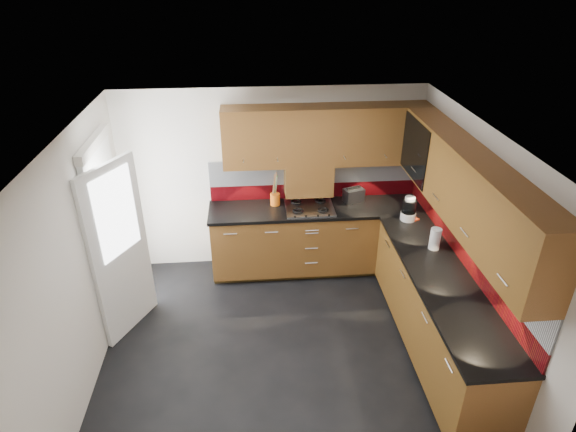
{
  "coord_description": "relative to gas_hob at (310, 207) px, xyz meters",
  "views": [
    {
      "loc": [
        -0.28,
        -3.86,
        3.75
      ],
      "look_at": [
        0.11,
        0.65,
        1.29
      ],
      "focal_mm": 30.0,
      "sensor_mm": 36.0,
      "label": 1
    }
  ],
  "objects": [
    {
      "name": "room",
      "position": [
        -0.45,
        -1.47,
        0.54
      ],
      "size": [
        4.0,
        3.8,
        2.64
      ],
      "color": "black"
    },
    {
      "name": "base_cabinets",
      "position": [
        0.62,
        -0.75,
        -0.52
      ],
      "size": [
        2.7,
        3.2,
        0.95
      ],
      "color": "#5E3015",
      "rests_on": "room"
    },
    {
      "name": "countertop",
      "position": [
        0.6,
        -0.77,
        -0.04
      ],
      "size": [
        2.72,
        3.22,
        0.04
      ],
      "color": "black",
      "rests_on": "base_cabinets"
    },
    {
      "name": "backsplash",
      "position": [
        0.83,
        -0.54,
        0.25
      ],
      "size": [
        2.7,
        3.2,
        0.54
      ],
      "color": "maroon",
      "rests_on": "countertop"
    },
    {
      "name": "upper_cabinets",
      "position": [
        0.78,
        -0.69,
        0.88
      ],
      "size": [
        2.5,
        3.2,
        0.72
      ],
      "color": "#5E3015",
      "rests_on": "room"
    },
    {
      "name": "extractor_hood",
      "position": [
        0.0,
        0.17,
        0.32
      ],
      "size": [
        0.6,
        0.33,
        0.4
      ],
      "primitive_type": "cube",
      "color": "#5E3015",
      "rests_on": "room"
    },
    {
      "name": "glass_cabinet",
      "position": [
        1.26,
        -0.4,
        0.91
      ],
      "size": [
        0.32,
        0.8,
        0.66
      ],
      "color": "black",
      "rests_on": "room"
    },
    {
      "name": "back_door",
      "position": [
        -2.23,
        -0.72,
        0.08
      ],
      "size": [
        0.42,
        1.19,
        2.04
      ],
      "color": "white",
      "rests_on": "room"
    },
    {
      "name": "gas_hob",
      "position": [
        0.0,
        0.0,
        0.0
      ],
      "size": [
        0.61,
        0.53,
        0.05
      ],
      "color": "silver",
      "rests_on": "countertop"
    },
    {
      "name": "utensil_pot",
      "position": [
        -0.43,
        0.14,
        0.08
      ],
      "size": [
        0.12,
        0.12,
        0.44
      ],
      "color": "orange",
      "rests_on": "countertop"
    },
    {
      "name": "toaster",
      "position": [
        0.59,
        0.16,
        0.07
      ],
      "size": [
        0.29,
        0.23,
        0.18
      ],
      "color": "silver",
      "rests_on": "countertop"
    },
    {
      "name": "food_processor",
      "position": [
        1.14,
        -0.39,
        0.12
      ],
      "size": [
        0.18,
        0.18,
        0.3
      ],
      "color": "white",
      "rests_on": "countertop"
    },
    {
      "name": "paper_towel",
      "position": [
        1.23,
        -1.05,
        0.11
      ],
      "size": [
        0.13,
        0.13,
        0.24
      ],
      "primitive_type": "cylinder",
      "rotation": [
        0.0,
        0.0,
        0.09
      ],
      "color": "white",
      "rests_on": "countertop"
    },
    {
      "name": "orange_cloth",
      "position": [
        1.2,
        -0.39,
        -0.01
      ],
      "size": [
        0.17,
        0.16,
        0.01
      ],
      "primitive_type": "cube",
      "rotation": [
        0.0,
        0.0,
        0.43
      ],
      "color": "#ED451A",
      "rests_on": "countertop"
    }
  ]
}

